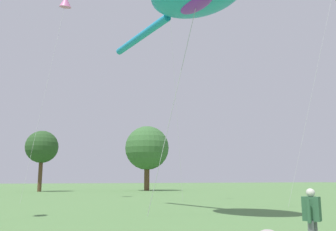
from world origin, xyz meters
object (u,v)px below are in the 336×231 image
Objects in this scene: small_kite_tiny_distant at (66,2)px; tree_broad_distant at (42,147)px; person_navy_jacket at (312,216)px; tree_pine_center at (147,148)px.

tree_broad_distant is at bearing 89.68° from small_kite_tiny_distant.
person_navy_jacket is 0.15× the size of tree_pine_center.
small_kite_tiny_distant is at bearing -23.77° from person_navy_jacket.
small_kite_tiny_distant reaches higher than tree_broad_distant.
person_navy_jacket is at bearing -83.18° from small_kite_tiny_distant.
tree_broad_distant is at bearing 173.84° from tree_pine_center.
tree_pine_center reaches higher than tree_broad_distant.
tree_pine_center is (11.82, 45.71, 5.54)m from person_navy_jacket.
tree_broad_distant is (-15.20, 1.64, -0.23)m from tree_pine_center.
tree_broad_distant is at bearing -27.05° from person_navy_jacket.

